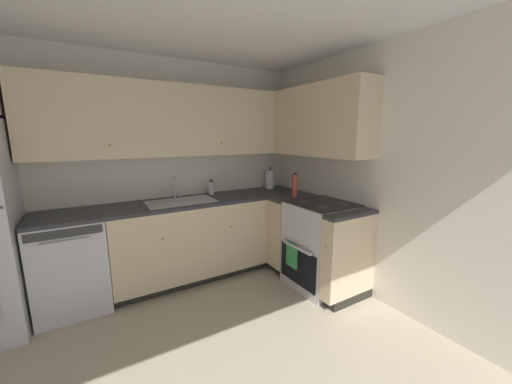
{
  "coord_description": "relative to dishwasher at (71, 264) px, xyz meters",
  "views": [
    {
      "loc": [
        -0.53,
        -1.6,
        1.62
      ],
      "look_at": [
        0.97,
        0.9,
        1.05
      ],
      "focal_mm": 20.24,
      "sensor_mm": 36.0,
      "label": 1
    }
  ],
  "objects": [
    {
      "name": "ground_plane",
      "position": [
        0.72,
        -1.45,
        -0.45
      ],
      "size": [
        3.73,
        3.5,
        0.02
      ],
      "primitive_type": "cube",
      "color": "#BCAD93"
    },
    {
      "name": "wall_back",
      "position": [
        0.72,
        0.33,
        0.79
      ],
      "size": [
        3.83,
        0.05,
        2.45
      ],
      "primitive_type": "cube",
      "color": "silver",
      "rests_on": "ground_plane"
    },
    {
      "name": "wall_right",
      "position": [
        2.61,
        -1.45,
        0.79
      ],
      "size": [
        0.05,
        3.6,
        2.45
      ],
      "primitive_type": "cube",
      "color": "silver",
      "rests_on": "ground_plane"
    },
    {
      "name": "dishwasher",
      "position": [
        0.0,
        0.0,
        0.0
      ],
      "size": [
        0.6,
        0.63,
        0.88
      ],
      "color": "silver",
      "rests_on": "ground_plane"
    },
    {
      "name": "lower_cabinets_back",
      "position": [
        1.15,
        0.0,
        0.0
      ],
      "size": [
        1.68,
        0.62,
        0.88
      ],
      "color": "beige",
      "rests_on": "ground_plane"
    },
    {
      "name": "countertop_back",
      "position": [
        1.14,
        0.0,
        0.46
      ],
      "size": [
        2.89,
        0.6,
        0.03
      ],
      "primitive_type": "cube",
      "color": "#2D2D33",
      "rests_on": "lower_cabinets_back"
    },
    {
      "name": "lower_cabinets_right",
      "position": [
        2.29,
        -0.74,
        0.0
      ],
      "size": [
        0.62,
        1.06,
        0.88
      ],
      "color": "beige",
      "rests_on": "ground_plane"
    },
    {
      "name": "countertop_right",
      "position": [
        2.29,
        -0.74,
        0.46
      ],
      "size": [
        0.6,
        1.06,
        0.03
      ],
      "color": "#2D2D33",
      "rests_on": "lower_cabinets_right"
    },
    {
      "name": "oven_range",
      "position": [
        2.31,
        -0.89,
        0.02
      ],
      "size": [
        0.68,
        0.62,
        1.06
      ],
      "color": "silver",
      "rests_on": "ground_plane"
    },
    {
      "name": "upper_cabinets_back",
      "position": [
        0.98,
        0.14,
        1.33
      ],
      "size": [
        2.57,
        0.34,
        0.75
      ],
      "color": "beige"
    },
    {
      "name": "upper_cabinets_right",
      "position": [
        2.43,
        -0.5,
        1.33
      ],
      "size": [
        0.32,
        1.6,
        0.75
      ],
      "color": "beige"
    },
    {
      "name": "sink",
      "position": [
        1.06,
        -0.03,
        0.43
      ],
      "size": [
        0.71,
        0.4,
        0.1
      ],
      "color": "#B7B7BC",
      "rests_on": "countertop_back"
    },
    {
      "name": "faucet",
      "position": [
        1.06,
        0.18,
        0.62
      ],
      "size": [
        0.07,
        0.16,
        0.25
      ],
      "color": "silver",
      "rests_on": "countertop_back"
    },
    {
      "name": "soap_bottle",
      "position": [
        1.49,
        0.18,
        0.55
      ],
      "size": [
        0.06,
        0.06,
        0.18
      ],
      "color": "silver",
      "rests_on": "countertop_back"
    },
    {
      "name": "paper_towel_roll",
      "position": [
        2.33,
        0.16,
        0.6
      ],
      "size": [
        0.11,
        0.11,
        0.3
      ],
      "color": "white",
      "rests_on": "countertop_back"
    },
    {
      "name": "oil_bottle",
      "position": [
        2.29,
        -0.44,
        0.61
      ],
      "size": [
        0.07,
        0.07,
        0.28
      ],
      "color": "#BF4C3F",
      "rests_on": "countertop_right"
    }
  ]
}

